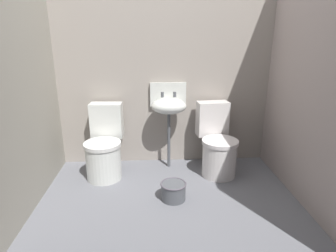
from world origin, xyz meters
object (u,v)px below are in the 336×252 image
toilet_right (217,146)px  sink (169,105)px  bucket (173,191)px  toilet_left (105,148)px

toilet_right → sink: (-0.54, 0.19, 0.43)m
bucket → toilet_right: bearing=46.3°
toilet_right → sink: sink is taller
toilet_right → sink: bearing=-26.0°
toilet_left → sink: sink is taller
toilet_right → bucket: size_ratio=3.11×
toilet_left → bucket: size_ratio=3.11×
toilet_left → bucket: 0.95m
toilet_left → toilet_right: bearing=-177.2°
sink → bucket: size_ratio=3.95×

